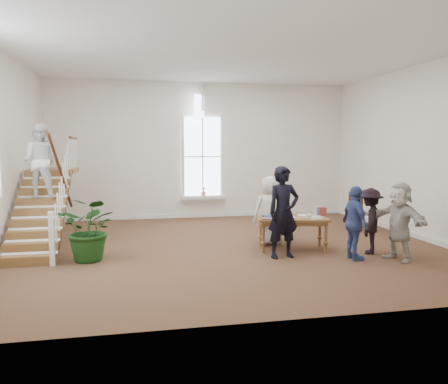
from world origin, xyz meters
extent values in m
plane|color=#4E311E|center=(0.00, 0.00, 0.00)|extent=(10.00, 10.00, 0.00)
plane|color=silver|center=(0.00, 4.50, 2.25)|extent=(10.00, 0.00, 10.00)
plane|color=silver|center=(0.00, -4.50, 2.25)|extent=(10.00, 0.00, 10.00)
plane|color=silver|center=(-5.00, 0.00, 2.25)|extent=(0.00, 9.00, 9.00)
plane|color=silver|center=(5.00, 0.00, 2.25)|extent=(0.00, 9.00, 9.00)
plane|color=white|center=(0.00, 0.00, 4.50)|extent=(10.00, 10.00, 0.00)
cube|color=white|center=(0.00, 4.32, 0.70)|extent=(1.45, 0.28, 0.10)
plane|color=white|center=(0.00, 4.44, 2.05)|extent=(2.60, 0.00, 2.60)
plane|color=white|center=(0.00, 4.44, 3.65)|extent=(0.60, 0.60, 0.85)
cube|color=white|center=(0.00, 4.47, 0.06)|extent=(10.00, 0.04, 0.12)
imported|color=pink|center=(0.00, 4.29, 0.90)|extent=(0.17, 0.17, 0.30)
cube|color=brown|center=(-4.35, -0.80, 0.10)|extent=(1.10, 0.30, 0.20)
cube|color=brown|center=(-4.35, -0.50, 0.30)|extent=(1.10, 0.30, 0.20)
cube|color=brown|center=(-4.35, -0.20, 0.50)|extent=(1.10, 0.30, 0.20)
cube|color=brown|center=(-4.35, 0.10, 0.70)|extent=(1.10, 0.30, 0.20)
cube|color=brown|center=(-4.35, 0.40, 0.90)|extent=(1.10, 0.30, 0.20)
cube|color=brown|center=(-4.35, 0.70, 1.10)|extent=(1.10, 0.30, 0.20)
cube|color=brown|center=(-4.35, 1.00, 1.30)|extent=(1.10, 0.30, 0.20)
cube|color=brown|center=(-4.35, 1.30, 1.50)|extent=(1.10, 0.30, 0.20)
cube|color=brown|center=(-4.35, 1.60, 1.70)|extent=(1.10, 0.30, 0.20)
cube|color=brown|center=(-4.35, 2.50, 1.74)|extent=(1.10, 1.20, 0.12)
cube|color=white|center=(-3.86, -0.95, 0.55)|extent=(0.10, 0.10, 1.10)
cylinder|color=#3D2210|center=(-3.85, 0.40, 1.75)|extent=(0.07, 2.74, 1.86)
imported|color=silver|center=(-4.35, 0.70, 2.06)|extent=(0.94, 0.79, 1.72)
cube|color=brown|center=(1.35, -0.57, 0.73)|extent=(1.74, 1.10, 0.05)
cube|color=brown|center=(1.35, -0.57, 0.66)|extent=(1.60, 0.96, 0.10)
cylinder|color=brown|center=(0.59, -0.74, 0.35)|extent=(0.07, 0.07, 0.71)
cylinder|color=brown|center=(1.99, -1.01, 0.35)|extent=(0.07, 0.07, 0.71)
cylinder|color=brown|center=(0.71, -0.14, 0.35)|extent=(0.07, 0.07, 0.71)
cylinder|color=brown|center=(2.10, -0.41, 0.35)|extent=(0.07, 0.07, 0.71)
cube|color=silver|center=(1.89, -0.60, 0.78)|extent=(0.21, 0.27, 0.04)
cube|color=beige|center=(1.77, -0.55, 0.79)|extent=(0.17, 0.29, 0.05)
cube|color=tan|center=(1.21, -0.54, 0.79)|extent=(0.26, 0.28, 0.06)
cube|color=silver|center=(1.56, -0.62, 0.78)|extent=(0.20, 0.29, 0.05)
cube|color=#4C5972|center=(0.78, -0.35, 0.78)|extent=(0.26, 0.32, 0.05)
cube|color=maroon|center=(0.67, -0.68, 0.77)|extent=(0.23, 0.21, 0.02)
cube|color=white|center=(1.11, -0.59, 0.78)|extent=(0.25, 0.30, 0.04)
cube|color=#BFB299|center=(1.08, -0.67, 0.78)|extent=(0.24, 0.26, 0.04)
cube|color=silver|center=(1.79, -0.94, 0.78)|extent=(0.26, 0.28, 0.04)
cube|color=beige|center=(2.00, -0.63, 0.77)|extent=(0.21, 0.19, 0.03)
cube|color=tan|center=(1.58, -0.70, 0.77)|extent=(0.24, 0.31, 0.03)
cube|color=silver|center=(1.06, -0.50, 0.78)|extent=(0.25, 0.25, 0.04)
cube|color=#4C5972|center=(0.74, -0.65, 0.77)|extent=(0.32, 0.34, 0.03)
cube|color=maroon|center=(1.25, -0.48, 0.77)|extent=(0.19, 0.29, 0.02)
cube|color=white|center=(1.25, -0.77, 0.78)|extent=(0.18, 0.19, 0.04)
cube|color=#BFB299|center=(1.80, -0.91, 0.79)|extent=(0.23, 0.23, 0.05)
imported|color=black|center=(0.90, -1.22, 0.99)|extent=(0.79, 0.58, 1.98)
imported|color=silver|center=(1.00, 0.03, 0.84)|extent=(0.83, 0.55, 1.69)
imported|color=#D7CD86|center=(1.30, 0.53, 0.86)|extent=(0.99, 0.88, 1.71)
imported|color=#364782|center=(2.31, -1.70, 0.78)|extent=(0.39, 0.92, 1.57)
imported|color=black|center=(2.91, -1.25, 0.74)|extent=(0.98, 1.09, 1.47)
imported|color=beige|center=(3.21, -1.90, 0.83)|extent=(0.90, 1.61, 1.66)
imported|color=#153B12|center=(-3.13, -0.69, 0.67)|extent=(1.53, 1.45, 1.35)
cube|color=#3D2210|center=(4.00, 1.14, 0.51)|extent=(0.56, 0.56, 0.06)
cube|color=#3D2210|center=(3.96, 1.35, 0.82)|extent=(0.48, 0.13, 0.57)
cylinder|color=#3D2210|center=(3.84, 0.92, 0.25)|extent=(0.04, 0.04, 0.50)
cylinder|color=#3D2210|center=(4.23, 0.99, 0.25)|extent=(0.04, 0.04, 0.50)
cylinder|color=#3D2210|center=(3.77, 1.30, 0.25)|extent=(0.04, 0.04, 0.50)
cylinder|color=#3D2210|center=(4.16, 1.37, 0.25)|extent=(0.04, 0.04, 0.50)
camera|label=1|loc=(-2.16, -10.03, 2.39)|focal=35.00mm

